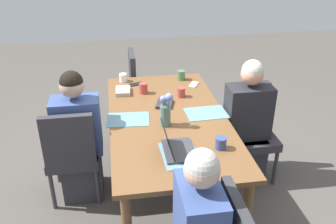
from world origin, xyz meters
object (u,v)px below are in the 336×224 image
(chair_near_left_near, at_px, (249,126))
(person_near_left_near, at_px, (246,128))
(person_far_left_far, at_px, (79,143))
(flower_vase, at_px, (165,110))
(chair_far_left_far, at_px, (72,151))
(coffee_mug_far_left, at_px, (143,88))
(phone_black, at_px, (136,84))
(laptop_head_left_left_mid, at_px, (175,147))
(coffee_mug_centre_left, at_px, (181,92))
(book_red_cover, at_px, (165,104))
(phone_silver, at_px, (194,84))
(coffee_mug_near_left, at_px, (221,143))
(coffee_mug_near_right, at_px, (181,75))
(dining_table, at_px, (168,124))
(coffee_mug_centre_right, at_px, (123,78))
(book_blue_cover, at_px, (123,91))
(chair_head_right_right_near, at_px, (143,84))

(chair_near_left_near, relative_size, person_near_left_near, 0.75)
(person_far_left_far, height_order, flower_vase, person_far_left_far)
(chair_far_left_far, height_order, coffee_mug_far_left, chair_far_left_far)
(phone_black, bearing_deg, laptop_head_left_left_mid, 78.39)
(coffee_mug_centre_left, height_order, book_red_cover, coffee_mug_centre_left)
(chair_near_left_near, height_order, book_red_cover, chair_near_left_near)
(phone_silver, bearing_deg, laptop_head_left_left_mid, 11.02)
(chair_near_left_near, xyz_separation_m, phone_silver, (0.54, 0.43, 0.24))
(phone_black, bearing_deg, coffee_mug_near_left, 92.23)
(phone_black, relative_size, phone_silver, 1.00)
(chair_near_left_near, bearing_deg, person_far_left_far, 93.58)
(chair_far_left_far, height_order, phone_silver, chair_far_left_far)
(phone_silver, bearing_deg, coffee_mug_near_right, -117.54)
(dining_table, height_order, coffee_mug_centre_right, coffee_mug_centre_right)
(laptop_head_left_left_mid, relative_size, book_blue_cover, 1.60)
(coffee_mug_centre_left, relative_size, phone_silver, 0.61)
(flower_vase, bearing_deg, phone_black, 10.55)
(coffee_mug_centre_left, relative_size, phone_black, 0.61)
(chair_head_right_right_near, relative_size, book_red_cover, 4.50)
(coffee_mug_centre_right, bearing_deg, coffee_mug_near_right, -94.43)
(book_red_cover, bearing_deg, coffee_mug_far_left, 46.17)
(dining_table, relative_size, person_near_left_near, 1.63)
(coffee_mug_near_right, bearing_deg, coffee_mug_far_left, 123.72)
(book_red_cover, height_order, book_blue_cover, book_blue_cover)
(chair_head_right_right_near, relative_size, coffee_mug_near_right, 9.00)
(laptop_head_left_left_mid, height_order, book_red_cover, laptop_head_left_left_mid)
(flower_vase, relative_size, coffee_mug_near_left, 3.26)
(laptop_head_left_left_mid, height_order, coffee_mug_far_left, laptop_head_left_left_mid)
(book_blue_cover, bearing_deg, person_near_left_near, -113.01)
(person_near_left_near, xyz_separation_m, coffee_mug_near_left, (-0.60, 0.44, 0.25))
(person_near_left_near, relative_size, coffee_mug_centre_left, 13.02)
(dining_table, xyz_separation_m, person_far_left_far, (0.02, 0.78, -0.13))
(book_red_cover, relative_size, book_blue_cover, 1.00)
(book_red_cover, relative_size, phone_black, 1.33)
(dining_table, relative_size, book_red_cover, 9.75)
(chair_near_left_near, height_order, person_far_left_far, person_far_left_far)
(chair_near_left_near, height_order, phone_silver, chair_near_left_near)
(flower_vase, relative_size, coffee_mug_near_right, 2.96)
(dining_table, relative_size, chair_head_right_right_near, 2.17)
(laptop_head_left_left_mid, xyz_separation_m, coffee_mug_far_left, (1.09, 0.13, 0.01))
(coffee_mug_centre_right, xyz_separation_m, phone_silver, (-0.21, -0.72, -0.04))
(chair_far_left_far, bearing_deg, phone_black, -37.35)
(flower_vase, relative_size, coffee_mug_far_left, 2.84)
(coffee_mug_near_left, bearing_deg, phone_black, 21.56)
(chair_far_left_far, height_order, coffee_mug_centre_right, chair_far_left_far)
(coffee_mug_centre_right, bearing_deg, book_red_cover, -151.06)
(flower_vase, xyz_separation_m, coffee_mug_near_left, (-0.42, -0.35, -0.10))
(dining_table, relative_size, chair_far_left_far, 2.17)
(coffee_mug_centre_right, bearing_deg, chair_head_right_right_near, -29.06)
(phone_silver, bearing_deg, coffee_mug_near_left, 26.52)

